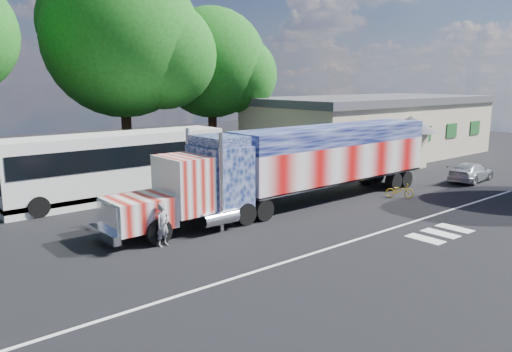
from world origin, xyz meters
TOP-DOWN VIEW (x-y plane):
  - ground at (0.00, 0.00)m, footprint 100.00×100.00m
  - lane_markings at (1.71, -3.77)m, footprint 30.00×2.67m
  - semi_truck at (3.12, 2.84)m, footprint 20.56×3.25m
  - coach_bus at (-3.91, 10.47)m, footprint 12.65×2.94m
  - hall_building at (19.92, 10.86)m, footprint 22.40×12.80m
  - parked_car at (16.02, 0.05)m, footprint 4.42×2.13m
  - woman at (-6.13, 1.50)m, footprint 0.75×0.60m
  - bicycle at (8.39, 0.30)m, footprint 1.42×1.57m
  - tree_ne_a at (7.77, 17.56)m, footprint 9.10×8.67m
  - tree_n_mid at (0.13, 17.12)m, footprint 11.26×10.72m

SIDE VIEW (x-z plane):
  - ground at x=0.00m, z-range 0.00..0.00m
  - lane_markings at x=1.71m, z-range 0.00..0.01m
  - bicycle at x=8.39m, z-range 0.00..0.83m
  - parked_car at x=16.02m, z-range 0.00..1.24m
  - woman at x=-6.13m, z-range 0.00..1.78m
  - coach_bus at x=-3.91m, z-range 0.07..3.75m
  - semi_truck at x=3.12m, z-range 0.06..4.45m
  - hall_building at x=19.92m, z-range 0.02..5.22m
  - tree_ne_a at x=7.77m, z-range 1.75..14.01m
  - tree_n_mid at x=0.13m, z-range 1.95..16.68m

